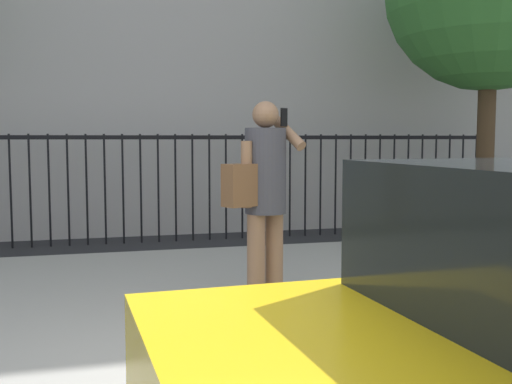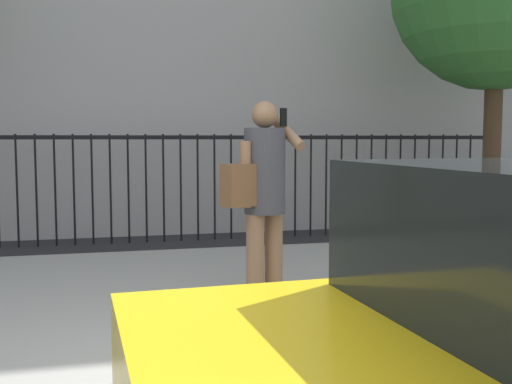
# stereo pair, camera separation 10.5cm
# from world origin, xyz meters

# --- Properties ---
(sidewalk) EXTENTS (28.00, 4.40, 0.15)m
(sidewalk) POSITION_xyz_m (0.00, 2.20, 0.07)
(sidewalk) COLOR #9E9B93
(sidewalk) RESTS_ON ground
(iron_fence) EXTENTS (12.03, 0.04, 1.60)m
(iron_fence) POSITION_xyz_m (0.00, 5.90, 1.02)
(iron_fence) COLOR black
(iron_fence) RESTS_ON ground
(pedestrian_on_phone) EXTENTS (0.72, 0.57, 1.69)m
(pedestrian_on_phone) POSITION_xyz_m (0.80, 1.65, 1.13)
(pedestrian_on_phone) COLOR #936B4C
(pedestrian_on_phone) RESTS_ON sidewalk
(street_bench) EXTENTS (1.60, 0.45, 0.95)m
(street_bench) POSITION_xyz_m (4.23, 3.23, 0.65)
(street_bench) COLOR brown
(street_bench) RESTS_ON sidewalk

